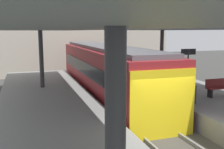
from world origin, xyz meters
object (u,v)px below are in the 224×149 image
object	(u,v)px
commuter_train	(106,71)
platform_sign	(188,60)
litter_bin	(191,94)
platform_bench	(219,87)

from	to	relation	value
commuter_train	platform_sign	xyz separation A→B (m)	(3.78, -2.96, 0.90)
platform_sign	litter_bin	world-z (taller)	platform_sign
platform_bench	litter_bin	xyz separation A→B (m)	(-2.03, -0.63, -0.06)
platform_bench	litter_bin	size ratio (longest dim) A/B	1.75
platform_sign	litter_bin	bearing A→B (deg)	-120.97
platform_sign	litter_bin	xyz separation A→B (m)	(-1.56, -2.60, -1.22)
commuter_train	litter_bin	size ratio (longest dim) A/B	17.58
platform_bench	platform_sign	distance (m)	2.33
commuter_train	litter_bin	bearing A→B (deg)	-68.27
platform_bench	litter_bin	world-z (taller)	platform_bench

